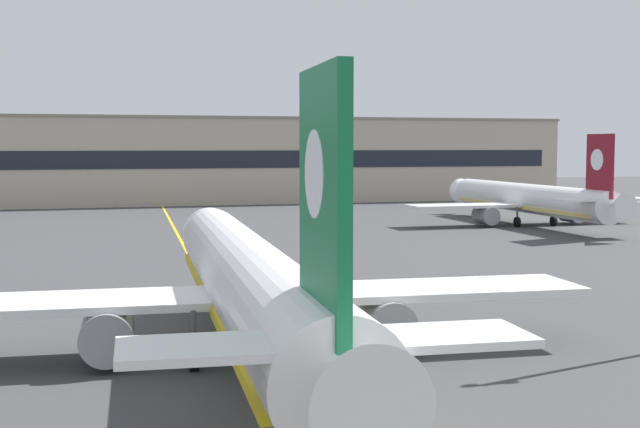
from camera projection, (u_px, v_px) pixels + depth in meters
The scene contains 5 objects.
taxiway_centreline at pixel (208, 291), 56.54m from camera, with size 0.30×180.00×0.01m, color yellow.
airliner_foreground at pixel (249, 283), 38.64m from camera, with size 32.26×41.52×11.65m.
airliner_background at pixel (529, 199), 102.52m from camera, with size 29.41×38.03×10.70m.
safety_cone_by_nose_gear at pixel (197, 295), 53.56m from camera, with size 0.44×0.44×0.55m.
terminal_building at pixel (103, 161), 136.87m from camera, with size 156.43×12.40×14.17m.
Camera 1 is at (-8.61, -25.77, 9.55)m, focal length 48.41 mm.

